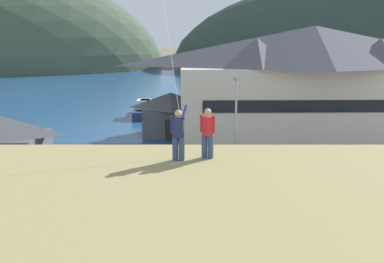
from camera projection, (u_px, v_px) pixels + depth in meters
The scene contains 18 objects.
ground_plane at pixel (205, 229), 22.89m from camera, with size 600.00×600.00×0.00m, color #66604C.
parking_lot_pad at pixel (202, 194), 27.75m from camera, with size 40.00×20.00×0.10m, color slate.
bay_water at pixel (195, 89), 81.38m from camera, with size 360.00×84.00×0.03m, color navy.
harbor_lodge at pixel (312, 80), 41.34m from camera, with size 27.05×9.68×10.92m.
storage_shed_waterside at pixel (170, 113), 43.32m from camera, with size 6.12×4.81×4.43m.
wharf_dock at pixel (171, 115), 52.81m from camera, with size 3.20×10.58×0.70m.
moored_boat_wharfside at pixel (146, 111), 53.98m from camera, with size 2.00×5.61×2.16m.
moored_boat_outer_mooring at pixel (197, 109), 55.03m from camera, with size 2.32×5.95×2.16m.
moored_boat_inner_slip at pixel (144, 111), 54.04m from camera, with size 2.40×7.13×2.16m.
parked_car_mid_row_far at pixel (363, 168), 29.75m from camera, with size 4.27×2.19×1.82m.
parked_car_mid_row_near at pixel (89, 214), 22.18m from camera, with size 4.33×2.32×1.82m.
parked_car_front_row_silver at pixel (227, 167), 29.93m from camera, with size 4.32×2.29×1.82m.
parked_car_lone_by_shed at pixel (360, 206), 23.23m from camera, with size 4.23×2.11×1.82m.
parked_car_front_row_red at pixel (102, 176), 27.98m from camera, with size 4.21×2.07×1.82m.
parked_car_front_row_end at pixel (214, 202), 23.79m from camera, with size 4.35×2.37×1.82m.
parking_light_pole at pixel (235, 117), 32.28m from camera, with size 0.24×0.78×6.88m.
person_kite_flyer at pixel (178, 133), 14.37m from camera, with size 0.60×0.62×1.86m.
person_companion at pixel (207, 132), 14.65m from camera, with size 0.52×0.40×1.74m.
Camera 1 is at (-0.70, -21.16, 10.15)m, focal length 40.11 mm.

